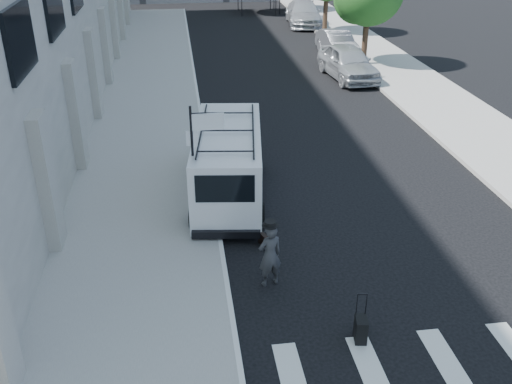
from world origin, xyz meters
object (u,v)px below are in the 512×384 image
object	(u,v)px
briefcase	(264,240)
businessman	(270,255)
parked_car_b	(337,43)
suitcase	(361,329)
cargo_van	(228,162)
parked_car_a	(348,62)
parked_car_c	(304,13)

from	to	relation	value
briefcase	businessman	bearing A→B (deg)	-114.93
parked_car_b	suitcase	bearing A→B (deg)	-106.72
suitcase	cargo_van	bearing A→B (deg)	115.74
businessman	suitcase	world-z (taller)	businessman
cargo_van	parked_car_b	size ratio (longest dim) A/B	1.40
cargo_van	parked_car_a	size ratio (longest dim) A/B	1.22
businessman	suitcase	size ratio (longest dim) A/B	1.50
parked_car_b	parked_car_c	bearing A→B (deg)	87.23
parked_car_b	briefcase	bearing A→B (deg)	-112.91
businessman	cargo_van	xyz separation A→B (m)	(-0.53, 4.84, 0.35)
suitcase	cargo_van	size ratio (longest dim) A/B	0.18
cargo_van	parked_car_b	distance (m)	19.54
businessman	briefcase	world-z (taller)	businessman
suitcase	parked_car_b	size ratio (longest dim) A/B	0.25
suitcase	parked_car_c	size ratio (longest dim) A/B	0.19
businessman	cargo_van	size ratio (longest dim) A/B	0.27
businessman	parked_car_a	bearing A→B (deg)	-128.85
briefcase	parked_car_a	distance (m)	17.14
suitcase	parked_car_b	bearing A→B (deg)	85.18
parked_car_a	parked_car_b	size ratio (longest dim) A/B	1.15
suitcase	parked_car_a	xyz separation A→B (m)	(5.36, 19.70, 0.57)
parked_car_a	parked_car_c	bearing A→B (deg)	81.40
businessman	parked_car_b	world-z (taller)	businessman
suitcase	businessman	bearing A→B (deg)	134.34
suitcase	parked_car_a	distance (m)	20.43
cargo_van	parked_car_c	distance (m)	28.53
businessman	parked_car_b	bearing A→B (deg)	-126.11
parked_car_b	parked_car_c	world-z (taller)	parked_car_c
suitcase	parked_car_b	world-z (taller)	parked_car_b
suitcase	cargo_van	world-z (taller)	cargo_van
businessman	briefcase	xyz separation A→B (m)	(0.12, 1.74, -0.65)
briefcase	parked_car_c	xyz separation A→B (m)	(7.63, 30.40, 0.68)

